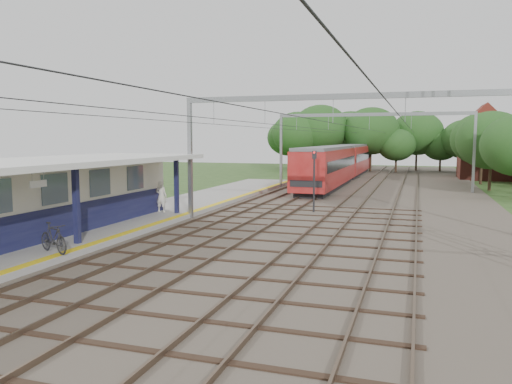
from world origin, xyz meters
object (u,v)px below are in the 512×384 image
at_px(bicycle, 53,238).
at_px(train, 342,162).
at_px(signal_post, 314,176).
at_px(person, 161,196).

height_order(bicycle, train, train).
bearing_deg(bicycle, train, 15.53).
relative_size(bicycle, signal_post, 0.49).
xyz_separation_m(person, signal_post, (8.23, 4.51, 1.09)).
height_order(bicycle, signal_post, signal_post).
relative_size(train, signal_post, 9.34).
bearing_deg(bicycle, signal_post, -1.69).
distance_m(person, bicycle, 10.80).
relative_size(person, bicycle, 0.98).
xyz_separation_m(bicycle, signal_post, (6.95, 15.23, 1.45)).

